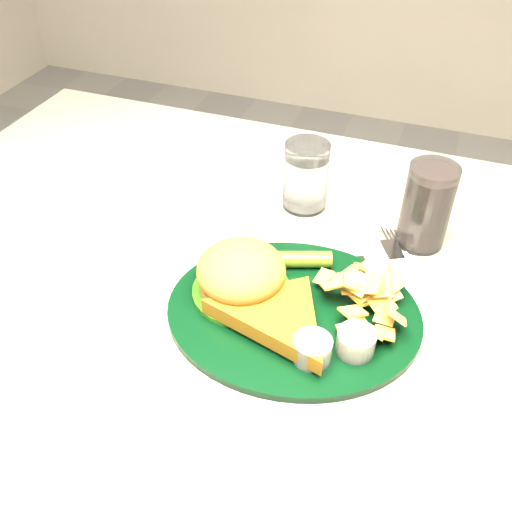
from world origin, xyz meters
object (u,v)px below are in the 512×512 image
Objects in this scene: table at (264,427)px; cola_glass at (427,206)px; water_glass at (306,176)px; fork_napkin at (376,287)px; dinner_plate at (294,295)px.

cola_glass is at bearing 36.17° from table.
fork_napkin is at bearing -46.79° from water_glass.
table is at bearing -143.83° from cola_glass.
cola_glass reaches higher than fork_napkin.
dinner_plate is (0.06, -0.07, 0.41)m from table.
dinner_plate is at bearing -166.37° from fork_napkin.
dinner_plate is 0.12m from fork_napkin.
fork_napkin is at bearing 5.01° from table.
dinner_plate is 0.24m from water_glass.
dinner_plate reaches higher than fork_napkin.
dinner_plate is at bearing -76.69° from water_glass.
cola_glass is 0.67× the size of fork_napkin.
table is 9.67× the size of cola_glass.
water_glass is 0.18m from cola_glass.
water_glass reaches higher than dinner_plate.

